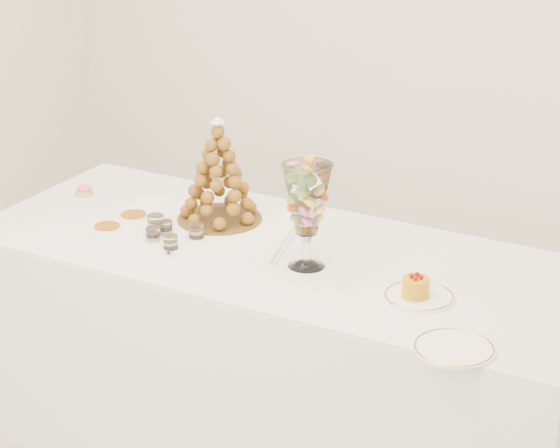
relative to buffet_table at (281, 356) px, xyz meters
The scene contains 15 objects.
buffet_table is the anchor object (origin of this frame).
lace_tray 0.51m from the buffet_table, behind, with size 0.61×0.45×0.02m, color white.
macaron_vase 0.63m from the buffet_table, 24.80° to the right, with size 0.15×0.15×0.34m.
cake_plate 0.67m from the buffet_table, ahead, with size 0.21×0.21×0.01m, color white.
spare_plate 0.90m from the buffet_table, 23.03° to the right, with size 0.22×0.22×0.01m, color white.
pink_tart 0.97m from the buffet_table, behind, with size 0.07×0.07×0.04m.
verrine_a 0.61m from the buffet_table, 162.76° to the right, with size 0.06×0.06×0.08m, color white.
verrine_b 0.58m from the buffet_table, 161.03° to the right, with size 0.05×0.05×0.06m, color white.
verrine_c 0.51m from the buffet_table, 159.59° to the right, with size 0.05×0.05×0.07m, color white.
verrine_d 0.60m from the buffet_table, 152.71° to the right, with size 0.05×0.05×0.06m, color white.
verrine_e 0.55m from the buffet_table, 142.75° to the right, with size 0.05×0.05×0.06m, color white.
ramekin_back 0.69m from the buffet_table, behind, with size 0.10×0.10×0.03m, color white.
ramekin_front 0.72m from the buffet_table, 160.17° to the right, with size 0.10×0.10×0.03m, color white.
croquembouche 0.66m from the buffet_table, 166.66° to the left, with size 0.29×0.29×0.36m.
mousse_cake 0.68m from the buffet_table, ahead, with size 0.08×0.08×0.07m.
Camera 1 is at (1.77, -2.43, 2.21)m, focal length 70.00 mm.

